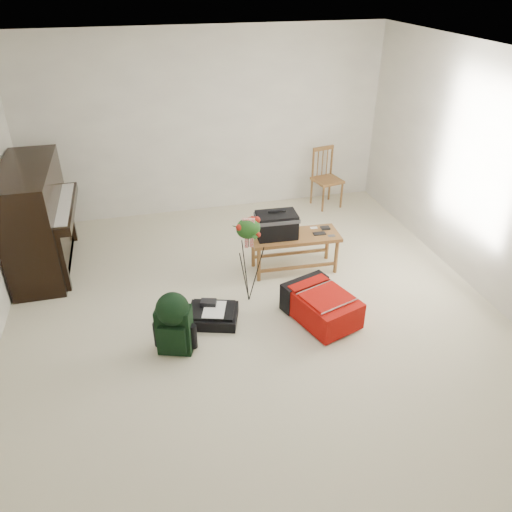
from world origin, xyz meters
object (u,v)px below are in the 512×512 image
object	(u,v)px
green_backpack	(174,321)
black_duffel	(213,315)
bench	(283,229)
piano	(38,221)
flower_stand	(249,261)
dining_chair	(327,178)
red_suitcase	(320,303)

from	to	relation	value
green_backpack	black_duffel	bearing A→B (deg)	59.84
bench	piano	bearing A→B (deg)	166.44
bench	black_duffel	distance (m)	1.31
green_backpack	flower_stand	world-z (taller)	flower_stand
piano	dining_chair	world-z (taller)	piano
bench	black_duffel	xyz separation A→B (m)	(-0.96, -0.76, -0.48)
bench	dining_chair	world-z (taller)	dining_chair
black_duffel	green_backpack	world-z (taller)	green_backpack
dining_chair	green_backpack	bearing A→B (deg)	-144.73
red_suitcase	piano	bearing A→B (deg)	129.43
red_suitcase	green_backpack	distance (m)	1.51
dining_chair	black_duffel	size ratio (longest dim) A/B	1.48
piano	black_duffel	world-z (taller)	piano
black_duffel	flower_stand	xyz separation A→B (m)	(0.44, 0.26, 0.42)
flower_stand	green_backpack	bearing A→B (deg)	-126.61
dining_chair	green_backpack	world-z (taller)	dining_chair
piano	flower_stand	bearing A→B (deg)	-30.55
green_backpack	flower_stand	xyz separation A→B (m)	(0.85, 0.62, 0.15)
green_backpack	bench	bearing A→B (deg)	58.22
dining_chair	piano	bearing A→B (deg)	-179.70
dining_chair	black_duffel	bearing A→B (deg)	-143.64
bench	flower_stand	size ratio (longest dim) A/B	1.02
bench	green_backpack	xyz separation A→B (m)	(-1.37, -1.11, -0.21)
piano	bench	distance (m)	2.81
bench	dining_chair	xyz separation A→B (m)	(1.18, 1.63, -0.13)
flower_stand	black_duffel	bearing A→B (deg)	-131.65
dining_chair	green_backpack	size ratio (longest dim) A/B	1.38
piano	flower_stand	distance (m)	2.53
dining_chair	black_duffel	world-z (taller)	dining_chair
bench	red_suitcase	xyz separation A→B (m)	(0.12, -0.95, -0.39)
piano	green_backpack	size ratio (longest dim) A/B	2.39
piano	red_suitcase	xyz separation A→B (m)	(2.81, -1.74, -0.43)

